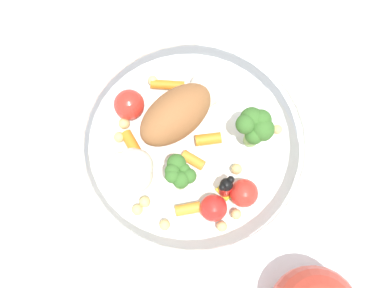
{
  "coord_description": "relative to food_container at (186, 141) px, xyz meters",
  "views": [
    {
      "loc": [
        -0.14,
        -0.13,
        0.5
      ],
      "look_at": [
        -0.02,
        0.0,
        0.03
      ],
      "focal_mm": 48.2,
      "sensor_mm": 36.0,
      "label": 1
    }
  ],
  "objects": [
    {
      "name": "ground_plane",
      "position": [
        0.02,
        -0.01,
        -0.03
      ],
      "size": [
        2.4,
        2.4,
        0.0
      ],
      "primitive_type": "plane",
      "color": "white"
    },
    {
      "name": "food_container",
      "position": [
        0.0,
        0.0,
        0.0
      ],
      "size": [
        0.23,
        0.23,
        0.06
      ],
      "color": "white",
      "rests_on": "ground_plane"
    }
  ]
}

